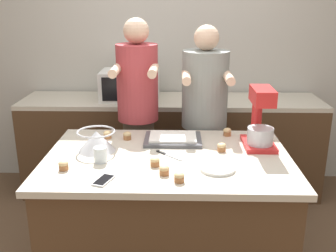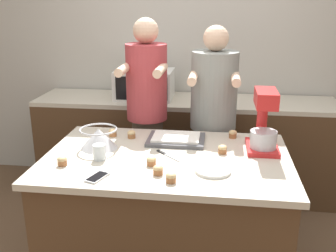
{
  "view_description": "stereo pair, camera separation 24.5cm",
  "coord_description": "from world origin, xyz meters",
  "px_view_note": "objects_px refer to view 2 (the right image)",
  "views": [
    {
      "loc": [
        0.06,
        -2.28,
        1.83
      ],
      "look_at": [
        0.0,
        0.05,
        1.07
      ],
      "focal_mm": 42.0,
      "sensor_mm": 36.0,
      "label": 1
    },
    {
      "loc": [
        0.3,
        -2.26,
        1.83
      ],
      "look_at": [
        0.0,
        0.05,
        1.07
      ],
      "focal_mm": 42.0,
      "sensor_mm": 36.0,
      "label": 2
    }
  ],
  "objects_px": {
    "drinking_glass": "(99,152)",
    "cupcake_5": "(158,170)",
    "person_right": "(213,127)",
    "knife": "(167,155)",
    "stand_mixer": "(264,124)",
    "cupcake_1": "(151,161)",
    "cupcake_6": "(222,149)",
    "cupcake_0": "(131,134)",
    "small_plate": "(213,170)",
    "person_left": "(147,120)",
    "cupcake_7": "(233,134)",
    "cupcake_3": "(62,161)",
    "baking_tray": "(176,139)",
    "cupcake_4": "(113,132)",
    "microwave_oven": "(144,84)",
    "mixing_bowl": "(99,138)",
    "cell_phone": "(97,177)",
    "cupcake_2": "(171,177)"
  },
  "relations": [
    {
      "from": "baking_tray",
      "to": "cupcake_7",
      "type": "bearing_deg",
      "value": 17.82
    },
    {
      "from": "cupcake_6",
      "to": "cupcake_0",
      "type": "bearing_deg",
      "value": 161.95
    },
    {
      "from": "cell_phone",
      "to": "cupcake_7",
      "type": "relative_size",
      "value": 2.8
    },
    {
      "from": "mixing_bowl",
      "to": "baking_tray",
      "type": "relative_size",
      "value": 0.64
    },
    {
      "from": "baking_tray",
      "to": "cupcake_4",
      "type": "height_order",
      "value": "cupcake_4"
    },
    {
      "from": "cupcake_7",
      "to": "small_plate",
      "type": "bearing_deg",
      "value": -102.0
    },
    {
      "from": "person_right",
      "to": "cupcake_1",
      "type": "xyz_separation_m",
      "value": [
        -0.34,
        -0.86,
        0.06
      ]
    },
    {
      "from": "cupcake_6",
      "to": "cupcake_3",
      "type": "bearing_deg",
      "value": -161.6
    },
    {
      "from": "person_left",
      "to": "drinking_glass",
      "type": "xyz_separation_m",
      "value": [
        -0.15,
        -0.81,
        0.04
      ]
    },
    {
      "from": "stand_mixer",
      "to": "cupcake_0",
      "type": "xyz_separation_m",
      "value": [
        -0.89,
        0.11,
        -0.15
      ]
    },
    {
      "from": "person_right",
      "to": "knife",
      "type": "bearing_deg",
      "value": -111.59
    },
    {
      "from": "cupcake_0",
      "to": "cupcake_2",
      "type": "bearing_deg",
      "value": -61.25
    },
    {
      "from": "cupcake_1",
      "to": "cupcake_4",
      "type": "bearing_deg",
      "value": 127.3
    },
    {
      "from": "baking_tray",
      "to": "cell_phone",
      "type": "height_order",
      "value": "baking_tray"
    },
    {
      "from": "cupcake_4",
      "to": "cupcake_5",
      "type": "distance_m",
      "value": 0.73
    },
    {
      "from": "baking_tray",
      "to": "small_plate",
      "type": "distance_m",
      "value": 0.54
    },
    {
      "from": "small_plate",
      "to": "drinking_glass",
      "type": "bearing_deg",
      "value": 172.32
    },
    {
      "from": "cupcake_4",
      "to": "cupcake_7",
      "type": "bearing_deg",
      "value": 5.18
    },
    {
      "from": "baking_tray",
      "to": "cupcake_6",
      "type": "xyz_separation_m",
      "value": [
        0.32,
        -0.18,
        0.01
      ]
    },
    {
      "from": "knife",
      "to": "cupcake_4",
      "type": "relative_size",
      "value": 2.97
    },
    {
      "from": "person_left",
      "to": "baking_tray",
      "type": "distance_m",
      "value": 0.52
    },
    {
      "from": "cell_phone",
      "to": "knife",
      "type": "height_order",
      "value": "cell_phone"
    },
    {
      "from": "stand_mixer",
      "to": "cupcake_2",
      "type": "height_order",
      "value": "stand_mixer"
    },
    {
      "from": "stand_mixer",
      "to": "drinking_glass",
      "type": "bearing_deg",
      "value": -163.64
    },
    {
      "from": "person_right",
      "to": "cupcake_4",
      "type": "xyz_separation_m",
      "value": [
        -0.7,
        -0.39,
        0.06
      ]
    },
    {
      "from": "microwave_oven",
      "to": "cupcake_5",
      "type": "height_order",
      "value": "microwave_oven"
    },
    {
      "from": "person_left",
      "to": "cupcake_0",
      "type": "relative_size",
      "value": 29.81
    },
    {
      "from": "person_right",
      "to": "person_left",
      "type": "bearing_deg",
      "value": -179.94
    },
    {
      "from": "person_left",
      "to": "knife",
      "type": "xyz_separation_m",
      "value": [
        0.25,
        -0.69,
        -0.01
      ]
    },
    {
      "from": "person_right",
      "to": "microwave_oven",
      "type": "relative_size",
      "value": 3.11
    },
    {
      "from": "person_right",
      "to": "cupcake_3",
      "type": "height_order",
      "value": "person_right"
    },
    {
      "from": "small_plate",
      "to": "cupcake_7",
      "type": "height_order",
      "value": "cupcake_7"
    },
    {
      "from": "person_right",
      "to": "cupcake_2",
      "type": "bearing_deg",
      "value": -100.63
    },
    {
      "from": "microwave_oven",
      "to": "cupcake_3",
      "type": "xyz_separation_m",
      "value": [
        -0.21,
        -1.52,
        -0.14
      ]
    },
    {
      "from": "drinking_glass",
      "to": "cupcake_5",
      "type": "bearing_deg",
      "value": -23.58
    },
    {
      "from": "small_plate",
      "to": "cupcake_5",
      "type": "bearing_deg",
      "value": -165.95
    },
    {
      "from": "cupcake_1",
      "to": "cupcake_6",
      "type": "distance_m",
      "value": 0.48
    },
    {
      "from": "stand_mixer",
      "to": "cupcake_4",
      "type": "distance_m",
      "value": 1.05
    },
    {
      "from": "microwave_oven",
      "to": "cupcake_1",
      "type": "distance_m",
      "value": 1.5
    },
    {
      "from": "person_right",
      "to": "knife",
      "type": "distance_m",
      "value": 0.75
    },
    {
      "from": "person_right",
      "to": "cupcake_5",
      "type": "height_order",
      "value": "person_right"
    },
    {
      "from": "cupcake_7",
      "to": "cupcake_3",
      "type": "bearing_deg",
      "value": -148.57
    },
    {
      "from": "person_right",
      "to": "cupcake_1",
      "type": "bearing_deg",
      "value": -111.69
    },
    {
      "from": "knife",
      "to": "cupcake_0",
      "type": "xyz_separation_m",
      "value": [
        -0.29,
        0.28,
        0.03
      ]
    },
    {
      "from": "cupcake_2",
      "to": "cell_phone",
      "type": "bearing_deg",
      "value": -179.81
    },
    {
      "from": "small_plate",
      "to": "cupcake_3",
      "type": "bearing_deg",
      "value": -178.47
    },
    {
      "from": "knife",
      "to": "cupcake_7",
      "type": "distance_m",
      "value": 0.57
    },
    {
      "from": "stand_mixer",
      "to": "mixing_bowl",
      "type": "xyz_separation_m",
      "value": [
        -1.06,
        -0.11,
        -0.1
      ]
    },
    {
      "from": "cupcake_2",
      "to": "cupcake_4",
      "type": "bearing_deg",
      "value": 126.48
    },
    {
      "from": "person_left",
      "to": "knife",
      "type": "height_order",
      "value": "person_left"
    }
  ]
}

